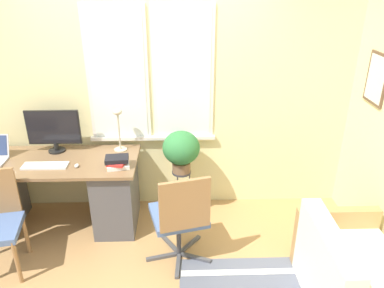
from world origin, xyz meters
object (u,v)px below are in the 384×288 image
(keyboard, at_px, (45,166))
(plant_stand, at_px, (182,178))
(mouse, at_px, (77,166))
(office_chair_swivel, at_px, (180,216))
(book_stack, at_px, (117,162))
(potted_plant, at_px, (181,149))
(monitor, at_px, (54,130))
(desk_lamp, at_px, (118,124))
(couch_loveseat, at_px, (354,280))

(keyboard, bearing_deg, plant_stand, 10.82)
(mouse, xyz_separation_m, office_chair_swivel, (0.99, -0.46, -0.28))
(keyboard, xyz_separation_m, office_chair_swivel, (1.30, -0.48, -0.27))
(book_stack, relative_size, potted_plant, 0.54)
(monitor, height_order, keyboard, monitor)
(mouse, xyz_separation_m, book_stack, (0.39, -0.01, 0.04))
(keyboard, relative_size, book_stack, 1.77)
(monitor, relative_size, mouse, 8.35)
(mouse, distance_m, desk_lamp, 0.59)
(desk_lamp, height_order, potted_plant, desk_lamp)
(book_stack, relative_size, plant_stand, 0.44)
(keyboard, relative_size, office_chair_swivel, 0.45)
(monitor, height_order, book_stack, monitor)
(book_stack, bearing_deg, office_chair_swivel, -36.84)
(monitor, height_order, office_chair_swivel, monitor)
(book_stack, xyz_separation_m, plant_stand, (0.61, 0.29, -0.35))
(book_stack, height_order, couch_loveseat, book_stack)
(monitor, height_order, mouse, monitor)
(monitor, xyz_separation_m, book_stack, (0.69, -0.38, -0.19))
(book_stack, height_order, potted_plant, potted_plant)
(plant_stand, height_order, potted_plant, potted_plant)
(mouse, bearing_deg, keyboard, 175.97)
(office_chair_swivel, bearing_deg, monitor, -46.89)
(desk_lamp, bearing_deg, monitor, -179.47)
(mouse, bearing_deg, monitor, 128.86)
(desk_lamp, distance_m, plant_stand, 0.87)
(monitor, distance_m, couch_loveseat, 3.07)
(couch_loveseat, height_order, potted_plant, potted_plant)
(mouse, bearing_deg, plant_stand, 15.18)
(keyboard, xyz_separation_m, plant_stand, (1.31, 0.25, -0.31))
(keyboard, height_order, book_stack, book_stack)
(book_stack, bearing_deg, keyboard, 177.20)
(monitor, bearing_deg, office_chair_swivel, -32.72)
(monitor, distance_m, potted_plant, 1.32)
(potted_plant, bearing_deg, mouse, -164.82)
(couch_loveseat, bearing_deg, plant_stand, 45.99)
(office_chair_swivel, height_order, plant_stand, office_chair_swivel)
(mouse, xyz_separation_m, couch_loveseat, (2.35, -1.02, -0.51))
(keyboard, relative_size, potted_plant, 0.96)
(monitor, bearing_deg, keyboard, -92.21)
(keyboard, distance_m, plant_stand, 1.37)
(monitor, distance_m, desk_lamp, 0.66)
(potted_plant, bearing_deg, couch_loveseat, -44.01)
(office_chair_swivel, xyz_separation_m, couch_loveseat, (1.36, -0.56, -0.24))
(potted_plant, bearing_deg, keyboard, -169.18)
(monitor, distance_m, book_stack, 0.81)
(monitor, bearing_deg, desk_lamp, 0.53)
(keyboard, xyz_separation_m, desk_lamp, (0.67, 0.35, 0.28))
(keyboard, height_order, potted_plant, potted_plant)
(desk_lamp, xyz_separation_m, office_chair_swivel, (0.62, -0.83, -0.55))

